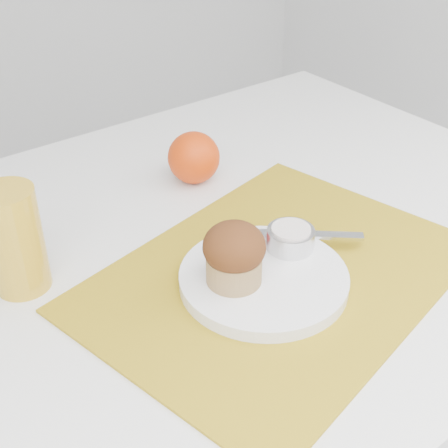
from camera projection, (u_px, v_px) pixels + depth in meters
table at (190, 431)px, 1.04m from camera, size 1.20×0.80×0.75m
placemat at (277, 275)px, 0.78m from camera, size 0.54×0.44×0.00m
plate at (264, 279)px, 0.76m from camera, size 0.23×0.23×0.02m
ramekin at (290, 239)px, 0.79m from camera, size 0.06×0.06×0.03m
cream at (291, 230)px, 0.79m from camera, size 0.07×0.07×0.01m
raspberry_near at (255, 237)px, 0.80m from camera, size 0.02×0.02×0.02m
raspberry_far at (282, 242)px, 0.79m from camera, size 0.02×0.02×0.02m
butter_knife at (296, 234)px, 0.82m from camera, size 0.14×0.13×0.00m
orange at (194, 158)px, 0.96m from camera, size 0.08×0.08×0.08m
juice_glass at (15, 240)px, 0.73m from camera, size 0.08×0.08×0.13m
muffin at (234, 254)px, 0.72m from camera, size 0.07×0.07×0.08m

